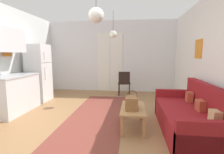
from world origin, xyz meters
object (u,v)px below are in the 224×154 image
(coffee_table, at_px, (133,110))
(handbag, at_px, (132,103))
(pendant_lamp_far, at_px, (113,34))
(couch, at_px, (192,118))
(accent_chair, at_px, (124,82))
(pendant_lamp_near, at_px, (96,15))
(bamboo_vase, at_px, (128,100))
(refrigerator, at_px, (39,73))

(coffee_table, relative_size, handbag, 2.65)
(coffee_table, height_order, pendant_lamp_far, pendant_lamp_far)
(handbag, bearing_deg, pendant_lamp_far, 106.47)
(couch, height_order, handbag, couch)
(accent_chair, bearing_deg, handbag, 94.28)
(accent_chair, relative_size, pendant_lamp_near, 1.14)
(pendant_lamp_far, bearing_deg, coffee_table, -71.98)
(bamboo_vase, xyz_separation_m, accent_chair, (-0.20, 2.40, -0.02))
(couch, height_order, pendant_lamp_far, pendant_lamp_far)
(refrigerator, relative_size, pendant_lamp_far, 2.18)
(coffee_table, height_order, handbag, handbag)
(accent_chair, relative_size, pendant_lamp_far, 1.07)
(refrigerator, bearing_deg, handbag, -31.35)
(coffee_table, bearing_deg, handbag, -100.76)
(refrigerator, xyz_separation_m, pendant_lamp_far, (2.25, 0.26, 1.14))
(bamboo_vase, distance_m, refrigerator, 3.12)
(bamboo_vase, bearing_deg, pendant_lamp_near, -138.54)
(bamboo_vase, distance_m, accent_chair, 2.41)
(pendant_lamp_far, bearing_deg, accent_chair, 66.50)
(accent_chair, xyz_separation_m, pendant_lamp_near, (-0.34, -2.88, 1.60))
(couch, distance_m, coffee_table, 1.06)
(bamboo_vase, xyz_separation_m, refrigerator, (-2.75, 1.44, 0.37))
(pendant_lamp_near, xyz_separation_m, pendant_lamp_far, (0.03, 2.18, -0.07))
(bamboo_vase, relative_size, handbag, 1.12)
(couch, bearing_deg, handbag, 179.77)
(coffee_table, relative_size, bamboo_vase, 2.37)
(refrigerator, height_order, pendant_lamp_far, pendant_lamp_far)
(coffee_table, distance_m, handbag, 0.21)
(bamboo_vase, distance_m, handbag, 0.30)
(bamboo_vase, bearing_deg, handbag, -73.56)
(couch, distance_m, pendant_lamp_near, 2.48)
(bamboo_vase, distance_m, pendant_lamp_near, 1.74)
(couch, xyz_separation_m, bamboo_vase, (-1.16, 0.29, 0.21))
(pendant_lamp_near, bearing_deg, pendant_lamp_far, 89.13)
(pendant_lamp_near, distance_m, pendant_lamp_far, 2.18)
(bamboo_vase, bearing_deg, couch, -14.16)
(couch, distance_m, accent_chair, 3.03)
(couch, distance_m, pendant_lamp_far, 3.12)
(bamboo_vase, height_order, pendant_lamp_near, pendant_lamp_near)
(accent_chair, xyz_separation_m, pendant_lamp_far, (-0.31, -0.70, 1.53))
(couch, xyz_separation_m, handbag, (-1.08, 0.00, 0.24))
(couch, xyz_separation_m, pendant_lamp_far, (-1.67, 2.00, 1.72))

